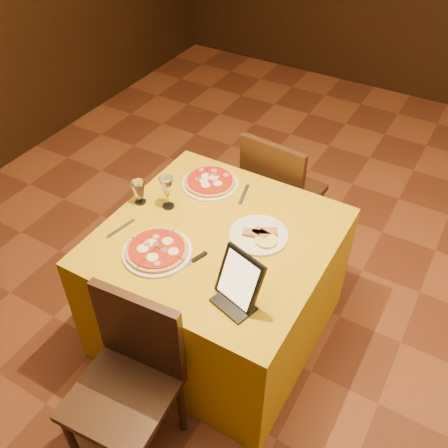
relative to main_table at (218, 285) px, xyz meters
The scene contains 13 objects.
floor 0.71m from the main_table, ahead, with size 6.00×7.00×0.01m, color #5E2D19.
main_table is the anchor object (origin of this frame).
chair_main_near 0.82m from the main_table, 90.00° to the right, with size 0.43×0.43×0.91m, color black, non-canonical shape.
chair_main_far 0.84m from the main_table, 90.00° to the left, with size 0.47×0.47×0.91m, color black, non-canonical shape.
pizza_near 0.50m from the main_table, 125.88° to the right, with size 0.33×0.33×0.03m.
pizza_far 0.57m from the main_table, 126.38° to the left, with size 0.32×0.32×0.03m.
cutlet_dish 0.44m from the main_table, 27.62° to the left, with size 0.29×0.29×0.03m.
wine_glass 0.58m from the main_table, 169.95° to the left, with size 0.08×0.08×0.19m, color #FFE990, non-canonical shape.
water_glass 0.66m from the main_table, behind, with size 0.07×0.07×0.13m, color white, non-canonical shape.
tablet 0.64m from the main_table, 45.94° to the right, with size 0.21×0.02×0.24m, color black.
knife 0.46m from the main_table, 93.83° to the right, with size 0.21×0.02×0.01m, color silver.
fork_near 0.62m from the main_table, 154.75° to the right, with size 0.18×0.02×0.01m, color silver.
fork_far 0.51m from the main_table, 96.08° to the left, with size 0.18×0.02×0.01m, color #A3A4AA.
Camera 1 is at (0.34, -1.54, 2.44)m, focal length 40.00 mm.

